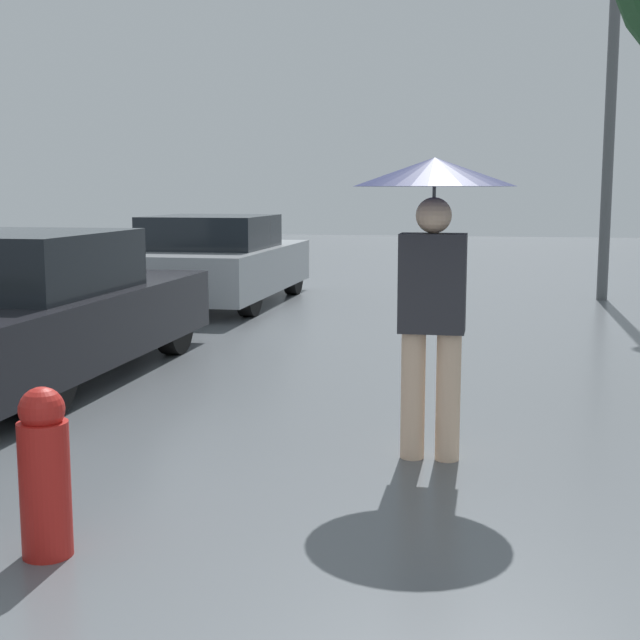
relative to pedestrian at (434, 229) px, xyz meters
The scene contains 5 objects.
pedestrian is the anchor object (origin of this frame).
parked_car_middle 3.95m from the pedestrian, 155.20° to the left, with size 1.89×4.03×1.23m.
parked_car_farthest 7.59m from the pedestrian, 117.34° to the left, with size 1.81×3.92×1.22m.
street_lamp 8.57m from the pedestrian, 77.19° to the left, with size 0.35×0.35×5.16m.
fire_hydrant 2.50m from the pedestrian, 131.22° to the right, with size 0.22×0.22×0.74m.
Camera 1 is at (0.44, -0.74, 1.57)m, focal length 50.00 mm.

